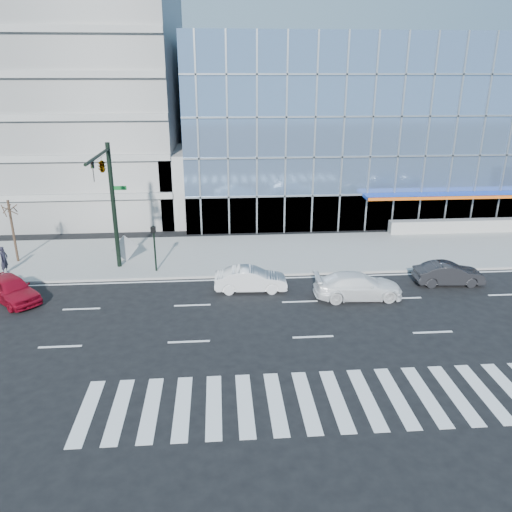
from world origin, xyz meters
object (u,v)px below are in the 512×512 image
at_px(red_sedan, 11,289).
at_px(pedestrian, 4,260).
at_px(street_tree_near, 9,209).
at_px(white_sedan, 251,279).
at_px(white_suv, 358,286).
at_px(tilted_panel, 125,248).
at_px(dark_sedan, 449,274).
at_px(traffic_signal, 106,180).
at_px(ped_signal_post, 154,241).

xyz_separation_m(red_sedan, pedestrian, (-1.82, 3.92, 0.30)).
bearing_deg(street_tree_near, white_sedan, -20.37).
distance_m(white_suv, tilted_panel, 15.54).
bearing_deg(pedestrian, dark_sedan, -86.01).
height_order(street_tree_near, dark_sedan, street_tree_near).
bearing_deg(white_suv, tilted_panel, 65.69).
bearing_deg(traffic_signal, tilted_panel, 83.08).
bearing_deg(red_sedan, traffic_signal, -13.52).
xyz_separation_m(ped_signal_post, street_tree_near, (-9.50, 2.56, 1.64)).
xyz_separation_m(white_sedan, pedestrian, (-15.29, 3.50, 0.34)).
height_order(ped_signal_post, white_sedan, ped_signal_post).
bearing_deg(red_sedan, tilted_panel, 0.26).
bearing_deg(street_tree_near, ped_signal_post, -15.06).
height_order(white_suv, dark_sedan, white_suv).
xyz_separation_m(dark_sedan, tilted_panel, (-20.07, 5.12, 0.40)).
bearing_deg(traffic_signal, pedestrian, 173.99).
bearing_deg(traffic_signal, red_sedan, -148.04).
height_order(ped_signal_post, red_sedan, ped_signal_post).
distance_m(traffic_signal, pedestrian, 8.66).
relative_size(traffic_signal, white_sedan, 1.90).
relative_size(dark_sedan, red_sedan, 0.94).
bearing_deg(white_suv, pedestrian, 77.67).
xyz_separation_m(traffic_signal, white_suv, (14.35, -4.25, -5.44)).
bearing_deg(pedestrian, street_tree_near, 12.93).
relative_size(traffic_signal, red_sedan, 1.85).
bearing_deg(dark_sedan, street_tree_near, 81.16).
bearing_deg(white_suv, street_tree_near, 72.25).
bearing_deg(traffic_signal, white_suv, -16.51).
xyz_separation_m(white_suv, white_sedan, (-6.00, 1.48, -0.03)).
xyz_separation_m(traffic_signal, ped_signal_post, (2.50, 0.37, -4.02)).
bearing_deg(ped_signal_post, street_tree_near, 164.94).
bearing_deg(red_sedan, white_sedan, -43.69).
bearing_deg(white_suv, traffic_signal, 74.34).
xyz_separation_m(white_sedan, tilted_panel, (-8.07, 5.12, 0.37)).
distance_m(red_sedan, tilted_panel, 7.75).
xyz_separation_m(traffic_signal, dark_sedan, (20.35, -2.77, -5.49)).
distance_m(ped_signal_post, pedestrian, 9.51).
bearing_deg(ped_signal_post, red_sedan, -154.90).
relative_size(white_suv, dark_sedan, 1.23).
bearing_deg(ped_signal_post, tilted_panel, 138.18).
xyz_separation_m(white_suv, red_sedan, (-19.47, 1.06, 0.01)).
bearing_deg(white_sedan, red_sedan, 93.87).
xyz_separation_m(ped_signal_post, dark_sedan, (17.85, -3.14, -1.47)).
xyz_separation_m(ped_signal_post, white_suv, (11.85, -4.63, -1.42)).
height_order(traffic_signal, pedestrian, traffic_signal).
bearing_deg(dark_sedan, red_sedan, 93.89).
xyz_separation_m(pedestrian, tilted_panel, (7.23, 1.62, 0.03)).
distance_m(traffic_signal, red_sedan, 8.11).
distance_m(red_sedan, pedestrian, 4.34).
distance_m(street_tree_near, dark_sedan, 28.11).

